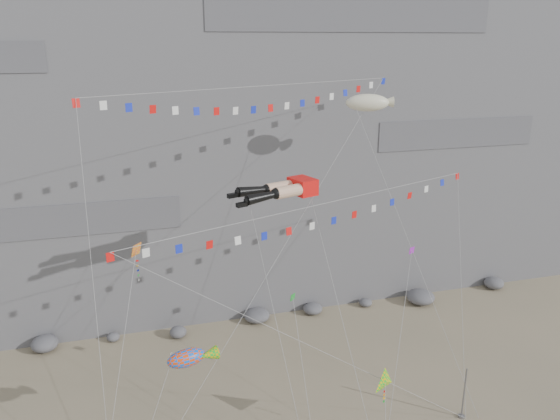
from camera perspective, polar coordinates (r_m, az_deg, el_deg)
cliff at (r=64.32m, az=-5.98°, el=15.20°), size 80.00×28.00×50.00m
talus_boulders at (r=56.31m, az=-2.44°, el=-10.98°), size 60.00×3.00×1.20m
anchor_pole_right at (r=45.05m, az=18.68°, el=-17.69°), size 0.12×0.12×4.21m
legs_kite at (r=40.50m, az=0.21°, el=2.10°), size 7.14×16.66×22.63m
flag_banner_upper at (r=41.23m, az=-1.92°, el=12.77°), size 25.27×19.25×30.19m
flag_banner_lower at (r=38.95m, az=4.60°, el=0.64°), size 29.13×11.24×19.63m
harlequin_kite at (r=37.77m, az=-14.80°, el=-4.14°), size 4.53×9.53×16.64m
fish_windsock at (r=36.25m, az=-9.76°, el=-15.01°), size 6.58×4.12×9.71m
delta_kite at (r=39.44m, az=10.94°, el=-17.24°), size 3.91×7.20×8.69m
blimp_windsock at (r=47.69m, az=9.13°, el=10.96°), size 6.33×15.16×26.44m
small_kite_a at (r=41.60m, az=-3.25°, el=0.91°), size 1.58×14.67×21.09m
small_kite_b at (r=43.41m, az=13.57°, el=-4.38°), size 6.31×8.76×15.32m
small_kite_c at (r=39.86m, az=1.38°, el=-9.36°), size 1.57×9.98×13.33m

